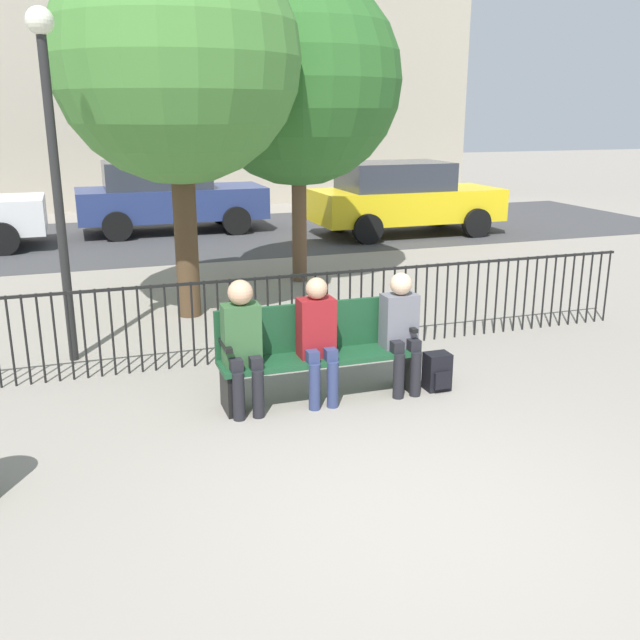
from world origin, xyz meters
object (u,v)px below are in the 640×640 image
at_px(seated_person_0, 242,339).
at_px(backpack, 437,372).
at_px(park_bench, 317,348).
at_px(tree_1, 176,59).
at_px(lamp_post, 52,137).
at_px(tree_0, 298,81).
at_px(seated_person_2, 401,326).
at_px(seated_person_1, 318,334).
at_px(parked_car_0, 403,197).
at_px(parked_car_1, 168,196).

xyz_separation_m(seated_person_0, backpack, (1.95, -0.10, -0.52)).
xyz_separation_m(park_bench, tree_1, (-0.73, 3.30, 2.82)).
distance_m(tree_1, lamp_post, 2.25).
relative_size(park_bench, seated_person_0, 1.55).
height_order(park_bench, tree_0, tree_0).
distance_m(seated_person_2, tree_1, 4.60).
bearing_deg(seated_person_1, seated_person_0, 179.86).
xyz_separation_m(seated_person_1, tree_0, (1.36, 4.94, 2.46)).
bearing_deg(parked_car_0, tree_1, -137.59).
distance_m(park_bench, parked_car_0, 9.77).
bearing_deg(seated_person_2, lamp_post, 146.50).
bearing_deg(tree_1, park_bench, -77.60).
xyz_separation_m(backpack, lamp_post, (-3.44, 2.13, 2.25)).
distance_m(tree_0, parked_car_0, 5.59).
bearing_deg(seated_person_1, backpack, -4.54).
bearing_deg(parked_car_1, tree_0, -76.36).
bearing_deg(seated_person_1, parked_car_0, 60.05).
bearing_deg(seated_person_1, tree_0, 74.57).
distance_m(seated_person_0, tree_0, 5.88).
xyz_separation_m(seated_person_0, parked_car_1, (0.70, 10.62, 0.14)).
height_order(backpack, lamp_post, lamp_post).
bearing_deg(parked_car_1, lamp_post, -104.33).
distance_m(park_bench, tree_1, 4.40).
relative_size(backpack, parked_car_1, 0.09).
xyz_separation_m(tree_1, parked_car_0, (5.62, 5.14, -2.47)).
bearing_deg(backpack, seated_person_0, 177.08).
height_order(park_bench, seated_person_2, seated_person_2).
relative_size(seated_person_0, seated_person_2, 1.04).
height_order(seated_person_2, tree_0, tree_0).
height_order(tree_1, parked_car_1, tree_1).
distance_m(seated_person_2, parked_car_1, 10.66).
height_order(tree_0, tree_1, tree_1).
bearing_deg(tree_1, parked_car_0, 42.41).
bearing_deg(backpack, parked_car_1, 96.65).
bearing_deg(seated_person_1, lamp_post, 137.42).
distance_m(lamp_post, parked_car_0, 9.82).
bearing_deg(seated_person_0, tree_0, 67.11).
bearing_deg(parked_car_1, seated_person_2, -85.27).
distance_m(seated_person_0, seated_person_1, 0.72).
height_order(park_bench, backpack, park_bench).
xyz_separation_m(tree_1, lamp_post, (-1.53, -1.40, -0.88)).
height_order(park_bench, lamp_post, lamp_post).
height_order(seated_person_0, backpack, seated_person_0).
relative_size(park_bench, lamp_post, 0.53).
bearing_deg(lamp_post, parked_car_1, 75.67).
xyz_separation_m(seated_person_1, lamp_post, (-2.21, 2.03, 1.76)).
distance_m(park_bench, parked_car_1, 10.50).
distance_m(park_bench, seated_person_1, 0.23).
height_order(backpack, tree_1, tree_1).
height_order(seated_person_1, lamp_post, lamp_post).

